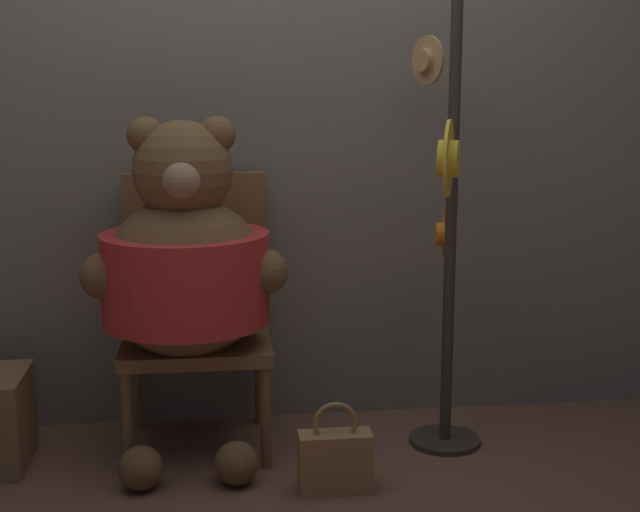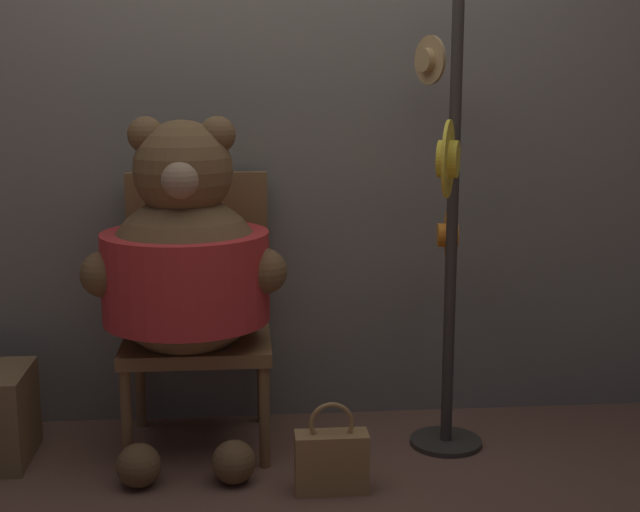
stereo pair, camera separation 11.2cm
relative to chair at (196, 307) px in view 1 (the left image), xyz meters
name	(u,v)px [view 1 (the left image)]	position (x,y,z in m)	size (l,w,h in m)	color
ground_plane	(282,473)	(0.30, -0.37, -0.53)	(14.00, 14.00, 0.00)	brown
wall_back	(267,90)	(0.30, 0.25, 0.83)	(8.00, 0.10, 2.72)	slate
chair	(196,307)	(0.00, 0.00, 0.00)	(0.56, 0.49, 1.04)	brown
teddy_bear	(185,267)	(-0.03, -0.18, 0.20)	(0.74, 0.65, 1.28)	brown
hat_display_rack	(446,234)	(0.94, -0.18, 0.30)	(0.28, 0.51, 1.73)	#332D28
handbag_on_ground	(335,460)	(0.47, -0.54, -0.42)	(0.25, 0.10, 0.32)	#A87A47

